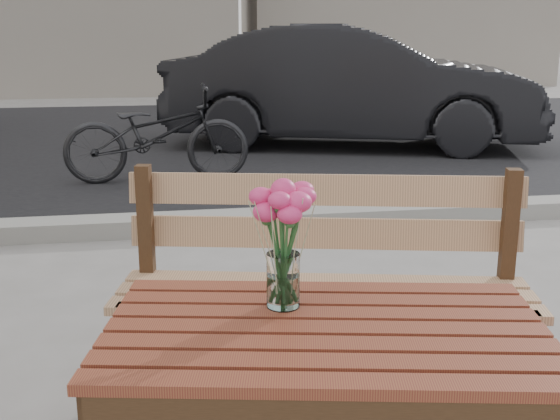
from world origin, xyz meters
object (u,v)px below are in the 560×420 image
object	(u,v)px
main_vase	(283,228)
parked_car	(352,86)
main_table	(325,367)
bicycle	(157,134)

from	to	relation	value
main_vase	parked_car	bearing A→B (deg)	73.34
main_table	main_vase	xyz separation A→B (m)	(-0.08, 0.14, 0.32)
main_table	main_vase	world-z (taller)	main_vase
main_table	main_vase	size ratio (longest dim) A/B	3.47
parked_car	bicycle	size ratio (longest dim) A/B	2.57
main_vase	parked_car	distance (m)	6.54
main_vase	bicycle	bearing A→B (deg)	94.38
parked_car	bicycle	bearing A→B (deg)	142.88
main_table	main_vase	bearing A→B (deg)	131.16
main_table	parked_car	bearing A→B (deg)	85.46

